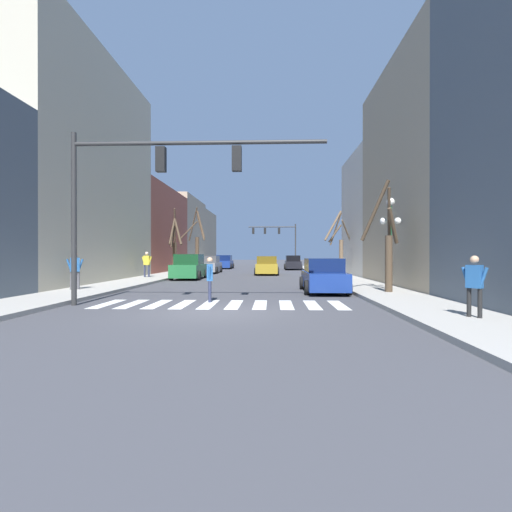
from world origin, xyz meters
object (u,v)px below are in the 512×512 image
at_px(car_parked_left_near, 324,276).
at_px(pedestrian_waiting_at_curb, 75,267).
at_px(car_parked_left_far, 209,265).
at_px(street_tree_right_far, 339,246).
at_px(traffic_signal_far, 278,235).
at_px(car_driving_away_lane, 293,263).
at_px(street_tree_left_mid, 387,244).
at_px(car_parked_right_mid, 267,266).
at_px(pedestrian_on_left_sidewalk, 210,275).
at_px(car_parked_right_far, 189,268).
at_px(street_tree_right_mid, 197,243).
at_px(street_lamp_right_corner, 391,225).
at_px(car_parked_right_near, 224,262).
at_px(traffic_signal_near, 152,176).
at_px(street_tree_right_near, 175,246).
at_px(pedestrian_on_right_sidewalk, 474,281).

relative_size(car_parked_left_near, pedestrian_waiting_at_curb, 2.70).
height_order(car_parked_left_far, street_tree_right_far, street_tree_right_far).
height_order(traffic_signal_far, car_parked_left_far, traffic_signal_far).
xyz_separation_m(car_driving_away_lane, street_tree_left_mid, (2.54, -28.64, 1.44)).
bearing_deg(street_tree_left_mid, car_driving_away_lane, 95.08).
relative_size(car_parked_right_mid, pedestrian_on_left_sidewalk, 2.79).
xyz_separation_m(car_parked_left_far, pedestrian_on_left_sidewalk, (3.61, -22.69, 0.21)).
xyz_separation_m(car_parked_right_far, pedestrian_waiting_at_curb, (-3.15, -10.17, 0.34)).
xyz_separation_m(car_parked_right_far, street_tree_left_mid, (10.81, -10.60, 1.38)).
bearing_deg(traffic_signal_far, street_tree_right_far, -79.43).
xyz_separation_m(car_parked_right_mid, street_tree_right_mid, (-7.45, 7.27, 2.25)).
distance_m(car_parked_left_near, street_tree_left_mid, 3.18).
xyz_separation_m(car_parked_left_near, pedestrian_on_left_sidewalk, (-4.68, -4.04, 0.24)).
relative_size(street_lamp_right_corner, pedestrian_on_left_sidewalk, 2.52).
bearing_deg(street_tree_right_far, car_driving_away_lane, 100.95).
distance_m(car_parked_right_near, street_tree_right_far, 20.63).
height_order(traffic_signal_near, traffic_signal_far, traffic_signal_far).
height_order(street_lamp_right_corner, street_tree_right_near, street_tree_right_near).
relative_size(traffic_signal_near, traffic_signal_far, 1.32).
xyz_separation_m(car_parked_right_near, street_tree_right_near, (-2.51, -14.64, 1.72)).
height_order(car_parked_left_near, pedestrian_on_right_sidewalk, pedestrian_on_right_sidewalk).
bearing_deg(car_parked_right_far, car_driving_away_lane, -24.61).
relative_size(car_driving_away_lane, street_tree_right_near, 0.86).
bearing_deg(car_parked_right_far, street_tree_right_near, 22.81).
bearing_deg(car_parked_right_near, pedestrian_waiting_at_curb, 174.14).
xyz_separation_m(street_lamp_right_corner, street_tree_right_far, (-0.07, 13.17, -0.65)).
height_order(traffic_signal_near, street_tree_left_mid, traffic_signal_near).
height_order(pedestrian_on_left_sidewalk, street_tree_left_mid, street_tree_left_mid).
xyz_separation_m(traffic_signal_far, pedestrian_waiting_at_curb, (-9.80, -37.34, -3.26)).
bearing_deg(street_lamp_right_corner, car_parked_left_near, 171.28).
relative_size(car_parked_right_mid, car_parked_left_near, 0.99).
xyz_separation_m(car_parked_right_mid, car_parked_right_near, (-5.41, 14.16, 0.03)).
relative_size(traffic_signal_near, street_tree_left_mid, 1.80).
height_order(car_driving_away_lane, street_tree_right_far, street_tree_right_far).
relative_size(traffic_signal_near, street_tree_right_mid, 1.32).
xyz_separation_m(car_parked_right_far, street_tree_right_near, (-2.50, 5.95, 1.68)).
height_order(street_tree_left_mid, street_tree_right_far, street_tree_right_far).
xyz_separation_m(car_driving_away_lane, car_parked_right_mid, (-2.84, -11.60, -0.01)).
height_order(car_driving_away_lane, pedestrian_on_right_sidewalk, pedestrian_on_right_sidewalk).
distance_m(traffic_signal_far, street_tree_left_mid, 38.07).
bearing_deg(traffic_signal_far, car_parked_left_far, -110.46).
bearing_deg(street_tree_right_far, car_parked_right_mid, 151.15).
relative_size(car_parked_right_far, car_parked_left_near, 0.98).
bearing_deg(pedestrian_on_left_sidewalk, car_parked_left_near, -56.93).
relative_size(car_driving_away_lane, street_tree_left_mid, 1.00).
height_order(car_parked_left_near, street_tree_left_mid, street_tree_left_mid).
bearing_deg(car_parked_left_near, street_tree_right_near, 34.96).
xyz_separation_m(pedestrian_on_right_sidewalk, street_tree_right_mid, (-13.02, 31.41, 1.92)).
distance_m(pedestrian_waiting_at_curb, street_tree_right_far, 19.65).
height_order(car_parked_left_near, car_parked_right_near, car_parked_right_near).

